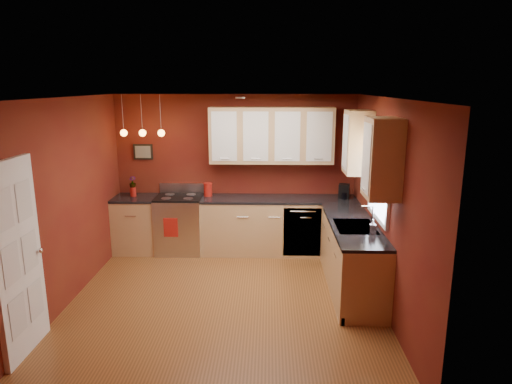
{
  "coord_description": "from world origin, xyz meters",
  "views": [
    {
      "loc": [
        0.56,
        -5.45,
        2.75
      ],
      "look_at": [
        0.38,
        1.0,
        1.23
      ],
      "focal_mm": 32.0,
      "sensor_mm": 36.0,
      "label": 1
    }
  ],
  "objects_px": {
    "sink": "(355,228)",
    "coffee_maker": "(344,192)",
    "red_canister": "(208,189)",
    "soap_pump": "(373,227)",
    "gas_range": "(180,224)"
  },
  "relations": [
    {
      "from": "gas_range",
      "to": "red_canister",
      "type": "distance_m",
      "value": 0.74
    },
    {
      "from": "red_canister",
      "to": "soap_pump",
      "type": "bearing_deg",
      "value": -39.53
    },
    {
      "from": "gas_range",
      "to": "coffee_maker",
      "type": "height_order",
      "value": "coffee_maker"
    },
    {
      "from": "sink",
      "to": "soap_pump",
      "type": "bearing_deg",
      "value": -63.4
    },
    {
      "from": "red_canister",
      "to": "coffee_maker",
      "type": "relative_size",
      "value": 0.93
    },
    {
      "from": "coffee_maker",
      "to": "soap_pump",
      "type": "bearing_deg",
      "value": -71.82
    },
    {
      "from": "gas_range",
      "to": "red_canister",
      "type": "height_order",
      "value": "red_canister"
    },
    {
      "from": "coffee_maker",
      "to": "soap_pump",
      "type": "distance_m",
      "value": 1.81
    },
    {
      "from": "gas_range",
      "to": "red_canister",
      "type": "xyz_separation_m",
      "value": [
        0.47,
        0.09,
        0.57
      ]
    },
    {
      "from": "red_canister",
      "to": "soap_pump",
      "type": "height_order",
      "value": "red_canister"
    },
    {
      "from": "gas_range",
      "to": "soap_pump",
      "type": "relative_size",
      "value": 5.96
    },
    {
      "from": "coffee_maker",
      "to": "sink",
      "type": "bearing_deg",
      "value": -77.25
    },
    {
      "from": "gas_range",
      "to": "sink",
      "type": "distance_m",
      "value": 3.05
    },
    {
      "from": "sink",
      "to": "coffee_maker",
      "type": "height_order",
      "value": "sink"
    },
    {
      "from": "gas_range",
      "to": "red_canister",
      "type": "bearing_deg",
      "value": 11.38
    }
  ]
}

